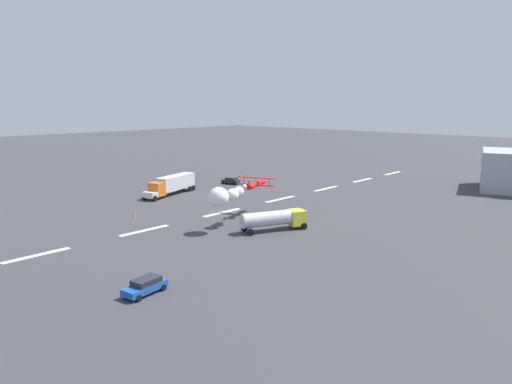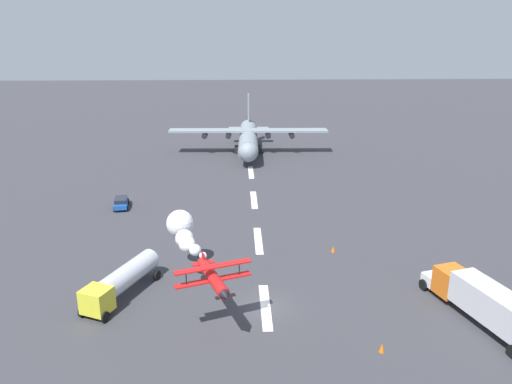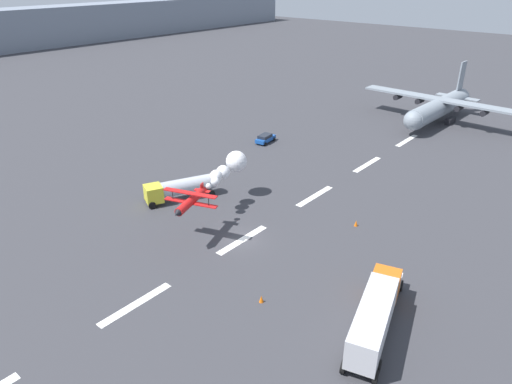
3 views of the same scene
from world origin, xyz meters
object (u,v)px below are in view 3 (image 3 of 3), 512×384
semi_truck_orange (376,311)px  traffic_cone_near (261,299)px  airport_staff_sedan (265,138)px  cargo_transport_plane (437,108)px  stunt_biplane_red (225,171)px  traffic_cone_far (356,223)px  fuel_tanker_truck (179,188)px

semi_truck_orange → traffic_cone_near: (-3.48, 9.98, -1.74)m
semi_truck_orange → airport_staff_sedan: bearing=50.6°
cargo_transport_plane → traffic_cone_near: (-66.12, -9.01, -2.91)m
semi_truck_orange → airport_staff_sedan: semi_truck_orange is taller
stunt_biplane_red → traffic_cone_far: 17.93m
stunt_biplane_red → fuel_tanker_truck: (-2.78, 6.09, -3.29)m
fuel_tanker_truck → airport_staff_sedan: bearing=12.6°
semi_truck_orange → traffic_cone_far: semi_truck_orange is taller
traffic_cone_near → stunt_biplane_red: bearing=53.4°
traffic_cone_near → cargo_transport_plane: bearing=7.8°
cargo_transport_plane → semi_truck_orange: 65.47m
stunt_biplane_red → traffic_cone_near: bearing=-126.6°
fuel_tanker_truck → semi_truck_orange: bearing=-100.4°
stunt_biplane_red → fuel_tanker_truck: bearing=114.6°
stunt_biplane_red → traffic_cone_near: (-12.21, -16.42, -4.66)m
airport_staff_sedan → cargo_transport_plane: bearing=-31.5°
cargo_transport_plane → traffic_cone_far: bearing=-169.7°
semi_truck_orange → traffic_cone_far: bearing=34.2°
cargo_transport_plane → stunt_biplane_red: size_ratio=1.93×
traffic_cone_near → airport_staff_sedan: bearing=39.0°
fuel_tanker_truck → traffic_cone_far: fuel_tanker_truck is taller
stunt_biplane_red → airport_staff_sedan: stunt_biplane_red is taller
semi_truck_orange → fuel_tanker_truck: (5.95, 32.49, -0.37)m
airport_staff_sedan → semi_truck_orange: bearing=-129.4°
fuel_tanker_truck → traffic_cone_far: 24.04m
cargo_transport_plane → stunt_biplane_red: cargo_transport_plane is taller
fuel_tanker_truck → traffic_cone_near: 24.45m
cargo_transport_plane → fuel_tanker_truck: size_ratio=3.32×
cargo_transport_plane → fuel_tanker_truck: 58.30m
cargo_transport_plane → semi_truck_orange: (-62.64, -18.99, -1.17)m
fuel_tanker_truck → stunt_biplane_red: bearing=-65.4°
cargo_transport_plane → airport_staff_sedan: size_ratio=6.97×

